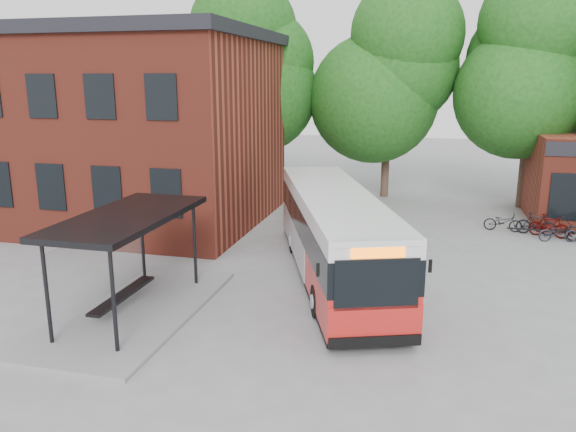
% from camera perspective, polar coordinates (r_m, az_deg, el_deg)
% --- Properties ---
extents(ground, '(100.00, 100.00, 0.00)m').
position_cam_1_polar(ground, '(15.95, 0.88, -9.99)').
color(ground, slate).
extents(station_building, '(18.40, 10.40, 8.50)m').
position_cam_1_polar(station_building, '(28.47, -21.12, 8.51)').
color(station_building, maroon).
rests_on(station_building, ground).
extents(bus_shelter, '(3.60, 7.00, 2.90)m').
position_cam_1_polar(bus_shelter, '(16.15, -15.74, -4.71)').
color(bus_shelter, black).
rests_on(bus_shelter, ground).
extents(bike_rail, '(5.20, 0.10, 0.38)m').
position_cam_1_polar(bike_rail, '(25.68, 27.10, -1.81)').
color(bike_rail, black).
rests_on(bike_rail, ground).
extents(tree_0, '(7.92, 7.92, 11.00)m').
position_cam_1_polar(tree_0, '(31.63, -3.04, 12.11)').
color(tree_0, '#164813').
rests_on(tree_0, ground).
extents(tree_1, '(7.92, 7.92, 10.40)m').
position_cam_1_polar(tree_1, '(31.31, 10.12, 11.35)').
color(tree_1, '#164813').
rests_on(tree_1, ground).
extents(tree_2, '(7.92, 7.92, 11.00)m').
position_cam_1_polar(tree_2, '(30.57, 23.43, 10.96)').
color(tree_2, '#164813').
rests_on(tree_2, ground).
extents(city_bus, '(6.06, 11.33, 2.84)m').
position_cam_1_polar(city_bus, '(18.49, 4.69, -1.96)').
color(city_bus, red).
rests_on(city_bus, ground).
extents(bicycle_0, '(1.62, 0.71, 0.82)m').
position_cam_1_polar(bicycle_0, '(25.92, 20.99, -0.55)').
color(bicycle_0, black).
rests_on(bicycle_0, ground).
extents(bicycle_1, '(1.64, 0.70, 0.96)m').
position_cam_1_polar(bicycle_1, '(25.83, 23.89, -0.72)').
color(bicycle_1, black).
rests_on(bicycle_1, ground).
extents(bicycle_2, '(1.60, 0.78, 0.80)m').
position_cam_1_polar(bicycle_2, '(25.09, 25.77, -1.50)').
color(bicycle_2, '#24232D').
rests_on(bicycle_2, ground).
extents(bicycle_3, '(1.67, 0.92, 0.97)m').
position_cam_1_polar(bicycle_3, '(25.67, 25.01, -0.91)').
color(bicycle_3, '#3B0504').
rests_on(bicycle_3, ground).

